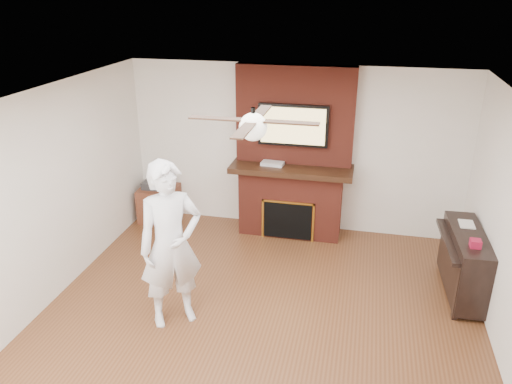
% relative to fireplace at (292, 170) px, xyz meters
% --- Properties ---
extents(room_shell, '(5.36, 5.86, 2.86)m').
position_rel_fireplace_xyz_m(room_shell, '(0.00, -2.55, 0.25)').
color(room_shell, '#563019').
rests_on(room_shell, ground).
extents(fireplace, '(1.78, 0.64, 2.50)m').
position_rel_fireplace_xyz_m(fireplace, '(0.00, 0.00, 0.00)').
color(fireplace, maroon).
rests_on(fireplace, ground).
extents(tv, '(1.00, 0.08, 0.60)m').
position_rel_fireplace_xyz_m(tv, '(0.00, -0.05, 0.68)').
color(tv, black).
rests_on(tv, fireplace).
extents(ceiling_fan, '(1.21, 1.21, 0.31)m').
position_rel_fireplace_xyz_m(ceiling_fan, '(-0.00, -2.55, 1.34)').
color(ceiling_fan, black).
rests_on(ceiling_fan, room_shell).
extents(person, '(0.83, 0.79, 1.89)m').
position_rel_fireplace_xyz_m(person, '(-0.92, -2.49, -0.05)').
color(person, white).
rests_on(person, ground).
extents(side_table, '(0.60, 0.60, 0.66)m').
position_rel_fireplace_xyz_m(side_table, '(-2.12, -0.07, -0.69)').
color(side_table, '#592A19').
rests_on(side_table, ground).
extents(piano, '(0.51, 1.26, 0.91)m').
position_rel_fireplace_xyz_m(piano, '(2.30, -1.22, -0.56)').
color(piano, black).
rests_on(piano, ground).
extents(cable_box, '(0.34, 0.21, 0.05)m').
position_rel_fireplace_xyz_m(cable_box, '(-0.28, -0.10, 0.11)').
color(cable_box, silver).
rests_on(cable_box, fireplace).
extents(candle_orange, '(0.07, 0.07, 0.11)m').
position_rel_fireplace_xyz_m(candle_orange, '(-0.17, -0.21, -0.94)').
color(candle_orange, orange).
rests_on(candle_orange, ground).
extents(candle_green, '(0.07, 0.07, 0.09)m').
position_rel_fireplace_xyz_m(candle_green, '(0.04, -0.19, -0.95)').
color(candle_green, '#368841').
rests_on(candle_green, ground).
extents(candle_cream, '(0.08, 0.08, 0.10)m').
position_rel_fireplace_xyz_m(candle_cream, '(0.06, -0.24, -0.95)').
color(candle_cream, beige).
rests_on(candle_cream, ground).
extents(candle_blue, '(0.07, 0.07, 0.07)m').
position_rel_fireplace_xyz_m(candle_blue, '(0.19, -0.16, -0.96)').
color(candle_blue, '#2F4F8D').
rests_on(candle_blue, ground).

